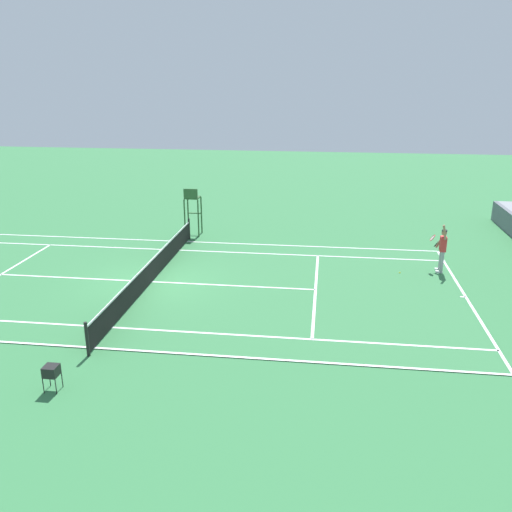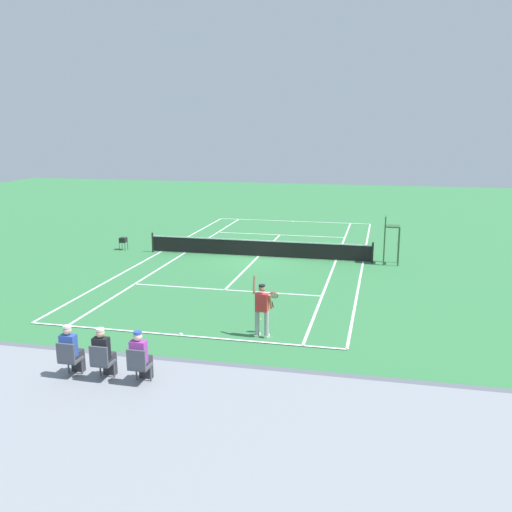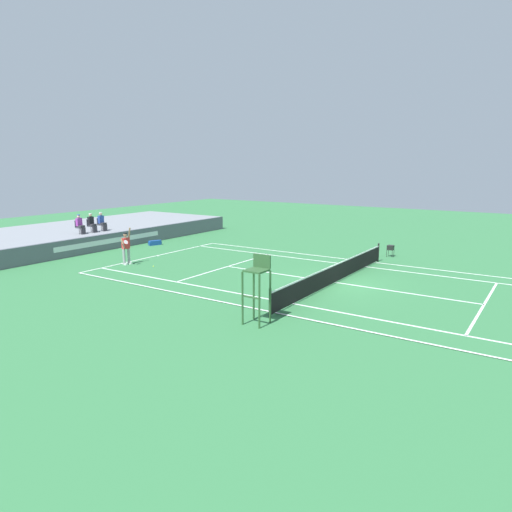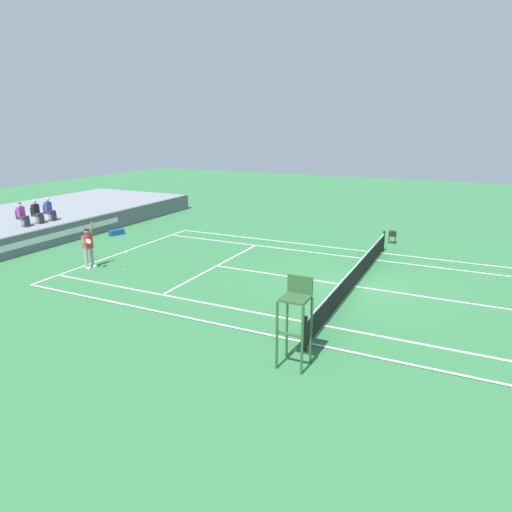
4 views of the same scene
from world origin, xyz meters
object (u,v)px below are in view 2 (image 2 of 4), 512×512
at_px(spectator_seated_0, 140,358).
at_px(tennis_ball, 261,319).
at_px(spectator_seated_2, 71,351).
at_px(equipment_bag, 52,359).
at_px(spectator_seated_1, 103,354).
at_px(umpire_chair, 391,234).
at_px(tennis_player, 262,309).
at_px(ball_hopper, 123,240).

bearing_deg(spectator_seated_0, tennis_ball, -97.99).
relative_size(spectator_seated_2, equipment_bag, 1.32).
distance_m(spectator_seated_1, spectator_seated_2, 0.82).
bearing_deg(umpire_chair, spectator_seated_0, 72.36).
bearing_deg(tennis_player, spectator_seated_2, 62.01).
bearing_deg(spectator_seated_0, umpire_chair, -107.64).
xyz_separation_m(spectator_seated_0, umpire_chair, (-5.58, -17.53, -0.12)).
bearing_deg(umpire_chair, tennis_player, 70.40).
distance_m(spectator_seated_2, umpire_chair, 19.00).
height_order(tennis_player, umpire_chair, umpire_chair).
relative_size(umpire_chair, equipment_bag, 2.55).
bearing_deg(spectator_seated_2, tennis_ball, -110.00).
relative_size(spectator_seated_1, ball_hopper, 1.81).
relative_size(spectator_seated_1, tennis_ball, 18.60).
xyz_separation_m(umpire_chair, equipment_bag, (9.59, 14.88, -1.40)).
xyz_separation_m(spectator_seated_2, tennis_player, (-3.23, -6.08, -0.68)).
xyz_separation_m(spectator_seated_0, tennis_player, (-1.50, -6.08, -0.68)).
height_order(spectator_seated_1, tennis_ball, spectator_seated_1).
bearing_deg(umpire_chair, ball_hopper, -0.57).
bearing_deg(ball_hopper, spectator_seated_2, 112.28).
distance_m(spectator_seated_0, ball_hopper, 19.86).
bearing_deg(tennis_player, tennis_ball, -76.05).
distance_m(tennis_ball, ball_hopper, 14.15).
xyz_separation_m(spectator_seated_0, equipment_bag, (4.02, -2.65, -1.52)).
distance_m(spectator_seated_0, tennis_player, 6.30).
relative_size(tennis_ball, umpire_chair, 0.03).
bearing_deg(tennis_player, umpire_chair, -109.60).
height_order(spectator_seated_0, ball_hopper, spectator_seated_0).
bearing_deg(equipment_bag, spectator_seated_0, 146.59).
relative_size(tennis_player, ball_hopper, 2.98).
xyz_separation_m(tennis_player, umpire_chair, (-4.08, -11.45, 0.56)).
xyz_separation_m(spectator_seated_1, umpire_chair, (-6.48, -17.53, -0.12)).
distance_m(tennis_ball, umpire_chair, 10.88).
xyz_separation_m(tennis_player, tennis_ball, (0.41, -1.66, -0.96)).
distance_m(umpire_chair, ball_hopper, 14.58).
relative_size(spectator_seated_0, spectator_seated_2, 1.00).
relative_size(spectator_seated_1, spectator_seated_2, 1.00).
xyz_separation_m(tennis_player, ball_hopper, (10.47, -11.60, -0.42)).
xyz_separation_m(spectator_seated_2, umpire_chair, (-7.31, -17.53, -0.12)).
bearing_deg(ball_hopper, tennis_player, 132.08).
height_order(tennis_ball, ball_hopper, ball_hopper).
relative_size(spectator_seated_0, umpire_chair, 0.52).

